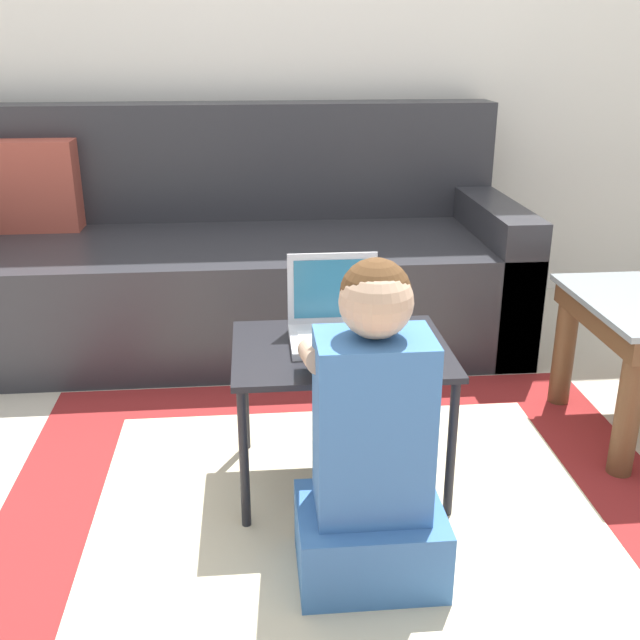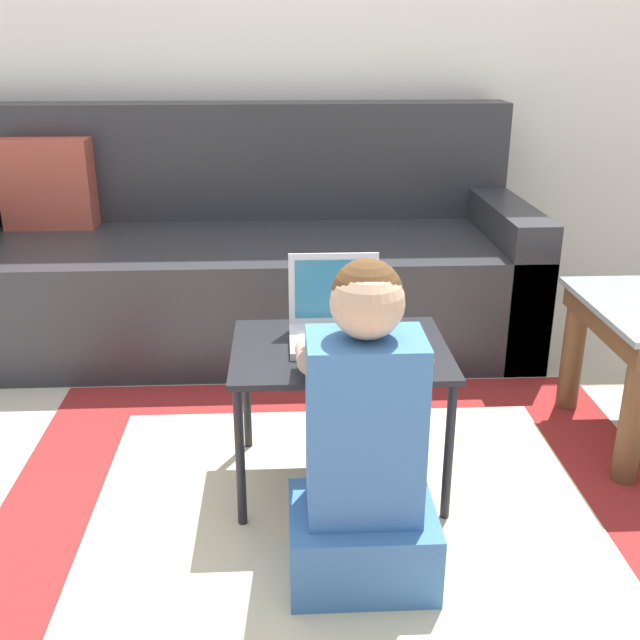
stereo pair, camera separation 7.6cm
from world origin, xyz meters
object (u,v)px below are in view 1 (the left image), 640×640
at_px(couch, 225,263).
at_px(person_seated, 371,449).
at_px(laptop, 335,327).
at_px(computer_mouse, 406,337).
at_px(laptop_desk, 341,363).

relative_size(couch, person_seated, 3.00).
distance_m(couch, laptop, 1.17).
height_order(computer_mouse, person_seated, person_seated).
relative_size(laptop_desk, computer_mouse, 6.20).
distance_m(couch, computer_mouse, 1.27).
xyz_separation_m(couch, laptop_desk, (0.34, -1.16, 0.06)).
relative_size(laptop_desk, laptop, 2.32).
bearing_deg(couch, laptop_desk, -73.66).
distance_m(computer_mouse, person_seated, 0.44).
height_order(laptop_desk, laptop, laptop).
xyz_separation_m(laptop_desk, laptop, (-0.01, 0.05, 0.08)).
relative_size(laptop_desk, person_seated, 0.75).
bearing_deg(computer_mouse, person_seated, -110.93).
xyz_separation_m(couch, laptop, (0.33, -1.11, 0.14)).
distance_m(laptop_desk, laptop, 0.10).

